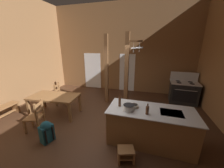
{
  "coord_description": "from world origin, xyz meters",
  "views": [
    {
      "loc": [
        1.42,
        -3.34,
        2.49
      ],
      "look_at": [
        0.23,
        0.95,
        1.13
      ],
      "focal_mm": 20.37,
      "sensor_mm": 36.0,
      "label": 1
    }
  ],
  "objects": [
    {
      "name": "wall_back",
      "position": [
        0.0,
        3.61,
        2.29
      ],
      "size": [
        8.28,
        0.14,
        4.58
      ],
      "primitive_type": "cube",
      "color": "brown",
      "rests_on": "ground_plane"
    },
    {
      "name": "stockpot_on_counter",
      "position": [
        1.06,
        -0.5,
        1.01
      ],
      "size": [
        0.33,
        0.26,
        0.16
      ],
      "color": "silver",
      "rests_on": "kitchen_island"
    },
    {
      "name": "glazed_door_back_left",
      "position": [
        -1.68,
        3.54,
        1.02
      ],
      "size": [
        1.0,
        0.01,
        2.05
      ],
      "primitive_type": "cube",
      "color": "white",
      "rests_on": "ground_plane"
    },
    {
      "name": "kitchen_island",
      "position": [
        1.61,
        -0.32,
        0.47
      ],
      "size": [
        2.18,
        1.0,
        0.93
      ],
      "color": "brown",
      "rests_on": "ground_plane"
    },
    {
      "name": "ground_plane",
      "position": [
        0.0,
        0.0,
        -0.05
      ],
      "size": [
        8.28,
        7.88,
        0.1
      ],
      "primitive_type": "cube",
      "color": "#422819"
    },
    {
      "name": "support_post_center",
      "position": [
        -0.24,
        1.76,
        1.46
      ],
      "size": [
        0.14,
        0.14,
        2.93
      ],
      "color": "brown",
      "rests_on": "ground_plane"
    },
    {
      "name": "step_stool",
      "position": [
        1.12,
        -1.09,
        0.18
      ],
      "size": [
        0.43,
        0.37,
        0.3
      ],
      "color": "olive",
      "rests_on": "ground_plane"
    },
    {
      "name": "mixing_bowl_on_counter",
      "position": [
        1.18,
        -0.29,
        0.97
      ],
      "size": [
        0.22,
        0.22,
        0.08
      ],
      "color": "#B2A893",
      "rests_on": "kitchen_island"
    },
    {
      "name": "bottle_short_on_counter",
      "position": [
        0.8,
        -0.33,
        1.06
      ],
      "size": [
        0.07,
        0.07,
        0.33
      ],
      "color": "#56331E",
      "rests_on": "kitchen_island"
    },
    {
      "name": "ladderback_chair_by_post",
      "position": [
        -1.67,
        -0.73,
        0.45
      ],
      "size": [
        0.55,
        0.55,
        0.95
      ],
      "color": "olive",
      "rests_on": "ground_plane"
    },
    {
      "name": "backpack",
      "position": [
        -1.02,
        -1.06,
        0.31
      ],
      "size": [
        0.36,
        0.37,
        0.6
      ],
      "color": "#194756",
      "rests_on": "ground_plane"
    },
    {
      "name": "ladderback_chair_near_window",
      "position": [
        -2.1,
        1.03,
        0.45
      ],
      "size": [
        0.53,
        0.53,
        0.95
      ],
      "color": "olive",
      "rests_on": "ground_plane"
    },
    {
      "name": "support_post_with_pot_rack",
      "position": [
        0.75,
        1.16,
        1.57
      ],
      "size": [
        0.59,
        0.24,
        2.93
      ],
      "color": "brown",
      "rests_on": "ground_plane"
    },
    {
      "name": "bottle_tall_on_counter",
      "position": [
        1.51,
        -0.56,
        1.04
      ],
      "size": [
        0.08,
        0.08,
        0.27
      ],
      "color": "#56331E",
      "rests_on": "kitchen_island"
    },
    {
      "name": "stove_range",
      "position": [
        3.07,
        2.65,
        0.48
      ],
      "size": [
        1.19,
        0.88,
        1.32
      ],
      "color": "black",
      "rests_on": "ground_plane"
    },
    {
      "name": "dining_table",
      "position": [
        -1.74,
        0.21,
        0.65
      ],
      "size": [
        1.77,
        1.04,
        0.74
      ],
      "color": "brown",
      "rests_on": "ground_plane"
    },
    {
      "name": "glazed_panel_back_right",
      "position": [
        0.37,
        3.54,
        1.02
      ],
      "size": [
        0.84,
        0.01,
        2.05
      ],
      "primitive_type": "cube",
      "color": "white",
      "rests_on": "ground_plane"
    }
  ]
}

